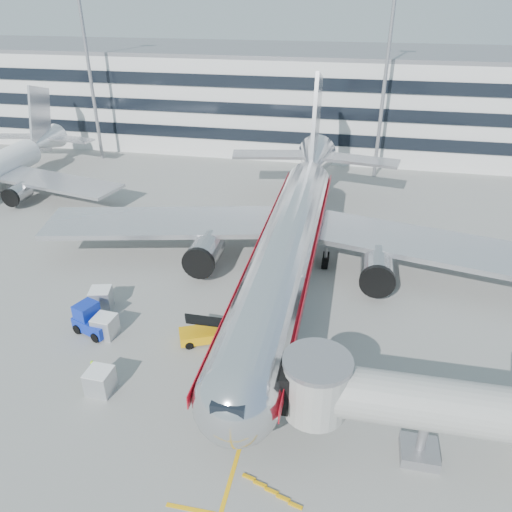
% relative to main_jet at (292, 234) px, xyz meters
% --- Properties ---
extents(ground, '(180.00, 180.00, 0.00)m').
position_rel_main_jet_xyz_m(ground, '(0.00, -11.72, -4.23)').
color(ground, gray).
rests_on(ground, ground).
extents(lead_in_line, '(0.25, 70.00, 0.01)m').
position_rel_main_jet_xyz_m(lead_in_line, '(0.00, -1.72, -4.23)').
color(lead_in_line, '#F6AE0C').
rests_on(lead_in_line, ground).
extents(main_jet, '(50.95, 48.70, 16.06)m').
position_rel_main_jet_xyz_m(main_jet, '(0.00, 0.00, 0.00)').
color(main_jet, silver).
rests_on(main_jet, ground).
extents(jet_bridge, '(17.80, 4.50, 7.00)m').
position_rel_main_jet_xyz_m(jet_bridge, '(12.18, -19.72, -0.36)').
color(jet_bridge, silver).
rests_on(jet_bridge, ground).
extents(terminal, '(150.00, 24.25, 15.60)m').
position_rel_main_jet_xyz_m(terminal, '(0.00, 46.23, 3.57)').
color(terminal, silver).
rests_on(terminal, ground).
extents(light_mast_west, '(2.40, 1.20, 25.45)m').
position_rel_main_jet_xyz_m(light_mast_west, '(-35.00, 30.28, 10.64)').
color(light_mast_west, gray).
rests_on(light_mast_west, ground).
extents(light_mast_centre, '(2.40, 1.20, 25.45)m').
position_rel_main_jet_xyz_m(light_mast_centre, '(8.00, 30.28, 10.64)').
color(light_mast_centre, gray).
rests_on(light_mast_centre, ground).
extents(belt_loader, '(5.03, 3.51, 2.39)m').
position_rel_main_jet_xyz_m(belt_loader, '(-4.66, -11.56, -3.56)').
color(belt_loader, '#DB9909').
rests_on(belt_loader, ground).
extents(baggage_tug, '(3.64, 2.93, 2.40)m').
position_rel_main_jet_xyz_m(baggage_tug, '(-14.22, -12.36, -3.19)').
color(baggage_tug, '#0E279F').
rests_on(baggage_tug, ground).
extents(cargo_container_left, '(2.10, 2.10, 1.84)m').
position_rel_main_jet_xyz_m(cargo_container_left, '(-15.06, -9.14, -3.31)').
color(cargo_container_left, '#B1B4B9').
rests_on(cargo_container_left, ground).
extents(cargo_container_right, '(1.76, 1.76, 1.74)m').
position_rel_main_jet_xyz_m(cargo_container_right, '(-12.94, -12.66, -3.36)').
color(cargo_container_right, '#B1B4B9').
rests_on(cargo_container_right, ground).
extents(cargo_container_front, '(1.72, 1.72, 1.77)m').
position_rel_main_jet_xyz_m(cargo_container_front, '(-10.39, -18.51, -3.35)').
color(cargo_container_front, '#B1B4B9').
rests_on(cargo_container_front, ground).
extents(ramp_worker, '(0.77, 0.67, 1.78)m').
position_rel_main_jet_xyz_m(ramp_worker, '(-11.24, -17.71, -3.35)').
color(ramp_worker, '#8FDC17').
rests_on(ramp_worker, ground).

